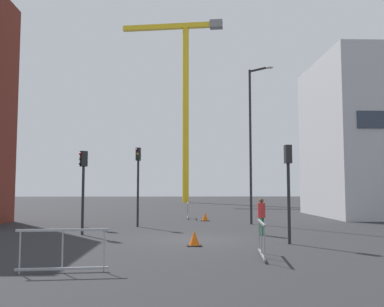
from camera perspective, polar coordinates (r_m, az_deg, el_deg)
ground at (r=17.38m, az=0.40°, el=-11.62°), size 160.00×160.00×0.00m
construction_crane at (r=60.84m, az=-1.04°, el=9.10°), size 14.59×3.21×26.02m
streetlamp_tall at (r=24.70m, az=8.24°, el=2.56°), size 1.27×1.16×9.06m
traffic_light_island at (r=19.55m, az=-14.57°, el=-3.24°), size 0.38×0.36×3.76m
traffic_light_corner at (r=16.33m, az=12.95°, el=-3.09°), size 0.26×0.38×3.73m
traffic_light_near at (r=22.96m, az=-7.34°, el=-2.75°), size 0.27×0.38×4.27m
traffic_light_median at (r=23.36m, az=-14.52°, el=-3.01°), size 0.38×0.28×4.04m
pedestrian_walking at (r=19.04m, az=9.43°, el=-8.09°), size 0.34×0.34×1.63m
safety_barrier_rear at (r=11.19m, az=-17.19°, el=-12.40°), size 2.26×0.25×1.08m
safety_barrier_front at (r=13.11m, az=9.42°, el=-11.36°), size 0.29×2.12×1.08m
safety_barrier_right_run at (r=28.76m, az=-0.59°, el=-7.72°), size 0.07×1.96×1.08m
traffic_cone_on_verge at (r=15.51m, az=0.33°, el=-11.52°), size 0.54×0.54×0.55m
traffic_cone_by_barrier at (r=26.79m, az=1.79°, el=-8.60°), size 0.55×0.55×0.56m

